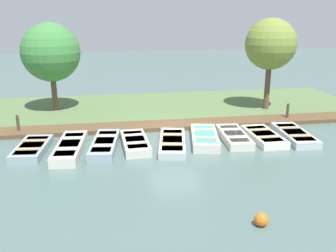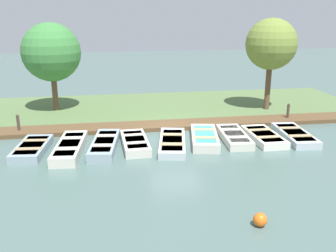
{
  "view_description": "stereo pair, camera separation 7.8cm",
  "coord_description": "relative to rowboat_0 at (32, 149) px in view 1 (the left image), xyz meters",
  "views": [
    {
      "loc": [
        16.58,
        -3.17,
        5.62
      ],
      "look_at": [
        0.54,
        -0.47,
        0.65
      ],
      "focal_mm": 40.0,
      "sensor_mm": 36.0,
      "label": 1
    },
    {
      "loc": [
        16.59,
        -3.1,
        5.62
      ],
      "look_at": [
        0.54,
        -0.47,
        0.65
      ],
      "focal_mm": 40.0,
      "sensor_mm": 36.0,
      "label": 2
    }
  ],
  "objects": [
    {
      "name": "ground_plane",
      "position": [
        -1.25,
        6.32,
        -0.18
      ],
      "size": [
        80.0,
        80.0,
        0.0
      ],
      "primitive_type": "plane",
      "color": "#4C6660"
    },
    {
      "name": "shore_bank",
      "position": [
        -6.25,
        6.32,
        -0.09
      ],
      "size": [
        8.0,
        24.0,
        0.18
      ],
      "color": "#567042",
      "rests_on": "ground_plane"
    },
    {
      "name": "dock_walkway",
      "position": [
        -2.63,
        6.32,
        -0.08
      ],
      "size": [
        1.43,
        20.74,
        0.2
      ],
      "color": "brown",
      "rests_on": "ground_plane"
    },
    {
      "name": "rowboat_0",
      "position": [
        0.0,
        0.0,
        0.0
      ],
      "size": [
        2.85,
        1.42,
        0.37
      ],
      "rotation": [
        0.0,
        0.0,
        -0.1
      ],
      "color": "#8C9EA8",
      "rests_on": "ground_plane"
    },
    {
      "name": "rowboat_1",
      "position": [
        0.23,
        1.55,
        0.03
      ],
      "size": [
        3.57,
        1.33,
        0.42
      ],
      "rotation": [
        0.0,
        0.0,
        -0.09
      ],
      "color": "beige",
      "rests_on": "ground_plane"
    },
    {
      "name": "rowboat_2",
      "position": [
        0.06,
        2.98,
        0.02
      ],
      "size": [
        3.41,
        1.43,
        0.41
      ],
      "rotation": [
        0.0,
        0.0,
        -0.14
      ],
      "color": "#8C9EA8",
      "rests_on": "ground_plane"
    },
    {
      "name": "rowboat_3",
      "position": [
        -0.0,
        4.28,
        0.01
      ],
      "size": [
        2.87,
        1.16,
        0.39
      ],
      "rotation": [
        0.0,
        0.0,
        0.04
      ],
      "color": "beige",
      "rests_on": "ground_plane"
    },
    {
      "name": "rowboat_4",
      "position": [
        0.15,
        5.9,
        -0.02
      ],
      "size": [
        3.56,
        1.71,
        0.33
      ],
      "rotation": [
        0.0,
        0.0,
        -0.19
      ],
      "color": "#B2BCC1",
      "rests_on": "ground_plane"
    },
    {
      "name": "rowboat_5",
      "position": [
        -0.14,
        7.43,
        0.02
      ],
      "size": [
        3.22,
        1.7,
        0.41
      ],
      "rotation": [
        0.0,
        0.0,
        -0.19
      ],
      "color": "beige",
      "rests_on": "ground_plane"
    },
    {
      "name": "rowboat_6",
      "position": [
        -0.13,
        8.81,
        -0.0
      ],
      "size": [
        3.05,
        1.3,
        0.37
      ],
      "rotation": [
        0.0,
        0.0,
        -0.08
      ],
      "color": "beige",
      "rests_on": "ground_plane"
    },
    {
      "name": "rowboat_7",
      "position": [
        0.05,
        10.17,
        -0.02
      ],
      "size": [
        2.83,
        1.2,
        0.34
      ],
      "rotation": [
        0.0,
        0.0,
        0.0
      ],
      "color": "silver",
      "rests_on": "ground_plane"
    },
    {
      "name": "rowboat_8",
      "position": [
        0.07,
        11.67,
        -0.02
      ],
      "size": [
        3.24,
        1.42,
        0.34
      ],
      "rotation": [
        0.0,
        0.0,
        -0.08
      ],
      "color": "#B2BCC1",
      "rests_on": "ground_plane"
    },
    {
      "name": "mooring_post_near",
      "position": [
        -2.66,
        -1.06,
        0.31
      ],
      "size": [
        0.14,
        0.14,
        0.98
      ],
      "color": "#47382D",
      "rests_on": "ground_plane"
    },
    {
      "name": "mooring_post_far",
      "position": [
        -2.66,
        12.67,
        0.31
      ],
      "size": [
        0.14,
        0.14,
        0.98
      ],
      "color": "#47382D",
      "rests_on": "ground_plane"
    },
    {
      "name": "buoy",
      "position": [
        6.86,
        7.16,
        0.01
      ],
      "size": [
        0.39,
        0.39,
        0.39
      ],
      "color": "orange",
      "rests_on": "ground_plane"
    },
    {
      "name": "park_tree_far_left",
      "position": [
        -6.46,
        0.23,
        3.29
      ],
      "size": [
        3.24,
        3.24,
        5.11
      ],
      "color": "brown",
      "rests_on": "ground_plane"
    },
    {
      "name": "park_tree_left",
      "position": [
        -4.74,
        12.36,
        3.69
      ],
      "size": [
        2.86,
        2.86,
        5.34
      ],
      "color": "brown",
      "rests_on": "ground_plane"
    }
  ]
}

